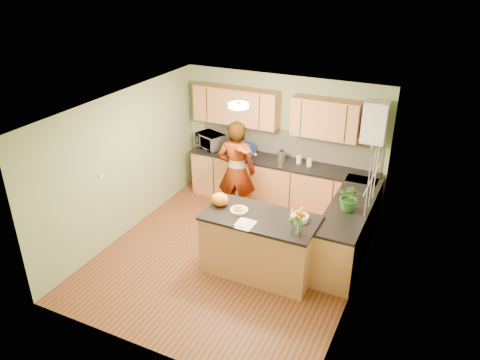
% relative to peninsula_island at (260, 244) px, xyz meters
% --- Properties ---
extents(floor, '(4.50, 4.50, 0.00)m').
position_rel_peninsula_island_xyz_m(floor, '(-0.58, 0.17, -0.49)').
color(floor, '#5A2D19').
rests_on(floor, ground).
extents(ceiling, '(4.00, 4.50, 0.02)m').
position_rel_peninsula_island_xyz_m(ceiling, '(-0.58, 0.17, 2.01)').
color(ceiling, silver).
rests_on(ceiling, wall_back).
extents(wall_back, '(4.00, 0.02, 2.50)m').
position_rel_peninsula_island_xyz_m(wall_back, '(-0.58, 2.42, 0.76)').
color(wall_back, '#93AC7B').
rests_on(wall_back, floor).
extents(wall_front, '(4.00, 0.02, 2.50)m').
position_rel_peninsula_island_xyz_m(wall_front, '(-0.58, -2.08, 0.76)').
color(wall_front, '#93AC7B').
rests_on(wall_front, floor).
extents(wall_left, '(0.02, 4.50, 2.50)m').
position_rel_peninsula_island_xyz_m(wall_left, '(-2.58, 0.17, 0.76)').
color(wall_left, '#93AC7B').
rests_on(wall_left, floor).
extents(wall_right, '(0.02, 4.50, 2.50)m').
position_rel_peninsula_island_xyz_m(wall_right, '(1.42, 0.17, 0.76)').
color(wall_right, '#93AC7B').
rests_on(wall_right, floor).
extents(back_counter, '(3.64, 0.62, 0.94)m').
position_rel_peninsula_island_xyz_m(back_counter, '(-0.48, 2.12, -0.02)').
color(back_counter, '#B57648').
rests_on(back_counter, floor).
extents(right_counter, '(0.62, 2.24, 0.94)m').
position_rel_peninsula_island_xyz_m(right_counter, '(1.12, 1.02, -0.02)').
color(right_counter, '#B57648').
rests_on(right_counter, floor).
extents(splashback, '(3.60, 0.02, 0.52)m').
position_rel_peninsula_island_xyz_m(splashback, '(-0.48, 2.41, 0.71)').
color(splashback, beige).
rests_on(splashback, back_counter).
extents(upper_cabinets, '(3.20, 0.34, 0.70)m').
position_rel_peninsula_island_xyz_m(upper_cabinets, '(-0.76, 2.25, 1.36)').
color(upper_cabinets, '#B57648').
rests_on(upper_cabinets, wall_back).
extents(boiler, '(0.40, 0.30, 0.86)m').
position_rel_peninsula_island_xyz_m(boiler, '(1.12, 2.26, 1.41)').
color(boiler, white).
rests_on(boiler, wall_back).
extents(window_right, '(0.01, 1.30, 1.05)m').
position_rel_peninsula_island_xyz_m(window_right, '(1.41, 0.77, 1.06)').
color(window_right, white).
rests_on(window_right, wall_right).
extents(light_switch, '(0.02, 0.09, 0.09)m').
position_rel_peninsula_island_xyz_m(light_switch, '(-2.57, -0.43, 0.81)').
color(light_switch, white).
rests_on(light_switch, wall_left).
extents(ceiling_lamp, '(0.30, 0.30, 0.07)m').
position_rel_peninsula_island_xyz_m(ceiling_lamp, '(-0.58, 0.47, 1.97)').
color(ceiling_lamp, '#FFEABF').
rests_on(ceiling_lamp, ceiling).
extents(peninsula_island, '(1.70, 0.87, 0.98)m').
position_rel_peninsula_island_xyz_m(peninsula_island, '(0.00, 0.00, 0.00)').
color(peninsula_island, '#B57648').
rests_on(peninsula_island, floor).
extents(fruit_dish, '(0.27, 0.27, 0.10)m').
position_rel_peninsula_island_xyz_m(fruit_dish, '(-0.35, 0.00, 0.53)').
color(fruit_dish, '#F3E1C3').
rests_on(fruit_dish, peninsula_island).
extents(orange_bowl, '(0.27, 0.27, 0.16)m').
position_rel_peninsula_island_xyz_m(orange_bowl, '(0.55, 0.15, 0.55)').
color(orange_bowl, '#F3E1C3').
rests_on(orange_bowl, peninsula_island).
extents(flower_vase, '(0.23, 0.23, 0.42)m').
position_rel_peninsula_island_xyz_m(flower_vase, '(0.60, -0.18, 0.77)').
color(flower_vase, silver).
rests_on(flower_vase, peninsula_island).
extents(orange_bag, '(0.33, 0.30, 0.20)m').
position_rel_peninsula_island_xyz_m(orange_bag, '(-0.70, 0.05, 0.59)').
color(orange_bag, orange).
rests_on(orange_bag, peninsula_island).
extents(papers, '(0.23, 0.31, 0.01)m').
position_rel_peninsula_island_xyz_m(papers, '(-0.10, -0.30, 0.49)').
color(papers, white).
rests_on(papers, peninsula_island).
extents(violinist, '(0.78, 0.61, 1.90)m').
position_rel_peninsula_island_xyz_m(violinist, '(-1.03, 1.31, 0.46)').
color(violinist, '#E4AA8B').
rests_on(violinist, floor).
extents(violin, '(0.68, 0.59, 0.17)m').
position_rel_peninsula_island_xyz_m(violin, '(-0.83, 1.09, 1.03)').
color(violin, '#521705').
rests_on(violin, violinist).
extents(microwave, '(0.64, 0.54, 0.30)m').
position_rel_peninsula_island_xyz_m(microwave, '(-2.01, 2.15, 0.60)').
color(microwave, white).
rests_on(microwave, back_counter).
extents(blue_box, '(0.34, 0.30, 0.23)m').
position_rel_peninsula_island_xyz_m(blue_box, '(-1.20, 2.14, 0.56)').
color(blue_box, navy).
rests_on(blue_box, back_counter).
extents(kettle, '(0.15, 0.15, 0.28)m').
position_rel_peninsula_island_xyz_m(kettle, '(-0.48, 2.11, 0.57)').
color(kettle, '#B9B9BE').
rests_on(kettle, back_counter).
extents(jar_cream, '(0.10, 0.10, 0.15)m').
position_rel_peninsula_island_xyz_m(jar_cream, '(-0.15, 2.17, 0.53)').
color(jar_cream, '#F3E1C3').
rests_on(jar_cream, back_counter).
extents(jar_white, '(0.12, 0.12, 0.15)m').
position_rel_peninsula_island_xyz_m(jar_white, '(0.06, 2.13, 0.53)').
color(jar_white, white).
rests_on(jar_white, back_counter).
extents(potted_plant, '(0.45, 0.41, 0.45)m').
position_rel_peninsula_island_xyz_m(potted_plant, '(1.12, 0.81, 0.67)').
color(potted_plant, '#306F25').
rests_on(potted_plant, right_counter).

